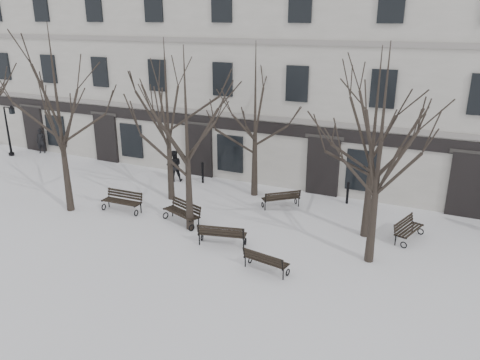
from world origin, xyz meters
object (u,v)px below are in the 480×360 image
Objects in this scene: tree_2 at (186,119)px; lamp_post at (10,127)px; tree_1 at (57,98)px; bench_5 at (408,229)px; bench_3 at (183,212)px; bench_0 at (123,200)px; tree_3 at (382,131)px; bench_2 at (265,260)px; bench_1 at (222,234)px; bench_4 at (281,198)px.

tree_2 is 2.27× the size of lamp_post.
tree_1 is 15.49m from bench_5.
bench_3 is 15.92m from lamp_post.
bench_3 is at bearing 122.47° from bench_5.
bench_0 is (2.26, 0.93, -4.63)m from tree_1.
tree_2 reaches higher than bench_5.
tree_1 is 11.60m from lamp_post.
bench_5 is 24.32m from lamp_post.
tree_1 is 6.07m from tree_2.
tree_1 reaches higher than tree_3.
bench_2 is 5.30m from bench_3.
bench_0 reaches higher than bench_1.
bench_2 is at bearing 155.93° from bench_5.
bench_1 is 1.14× the size of bench_4.
tree_2 is at bearing -15.67° from bench_2.
lamp_post reaches higher than bench_5.
bench_3 is at bearing -1.61° from bench_0.
bench_4 is 18.58m from lamp_post.
bench_1 is at bearing -23.23° from tree_2.
bench_2 is 0.85× the size of bench_3.
bench_5 is (12.11, 2.47, -0.05)m from bench_0.
bench_3 is at bearing -38.83° from bench_1.
bench_1 is at bearing -5.40° from bench_3.
tree_2 is at bearing -11.82° from bench_3.
bench_0 is at bearing -6.70° from bench_2.
tree_2 is at bearing -16.27° from lamp_post.
lamp_post is at bearing 158.25° from bench_0.
lamp_post is at bearing 163.73° from tree_2.
bench_1 is (7.94, -0.22, -4.64)m from tree_1.
tree_1 reaches higher than bench_1.
tree_1 is at bearing -14.24° from bench_4.
lamp_post reaches higher than bench_1.
lamp_post is at bearing -175.72° from bench_3.
tree_3 is 8.98m from bench_3.
tree_1 is at bearing -28.02° from lamp_post.
bench_1 is 1.08× the size of bench_5.
tree_1 is 1.10× the size of tree_2.
tree_2 reaches higher than bench_0.
bench_5 is (8.93, 2.44, -0.05)m from bench_3.
bench_2 is at bearing -18.16° from lamp_post.
tree_1 is 2.51× the size of lamp_post.
bench_0 reaches higher than bench_4.
bench_1 is 18.64m from lamp_post.
bench_0 is at bearing 175.07° from tree_2.
bench_5 is (6.43, 3.62, -0.04)m from bench_1.
bench_5 is at bearing -122.03° from bench_2.
bench_1 reaches higher than bench_4.
lamp_post reaches higher than bench_2.
tree_3 reaches higher than bench_2.
lamp_post is at bearing 102.87° from bench_5.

